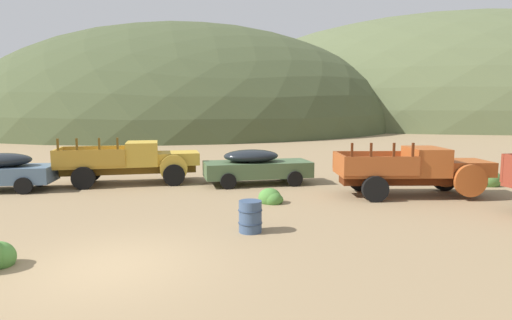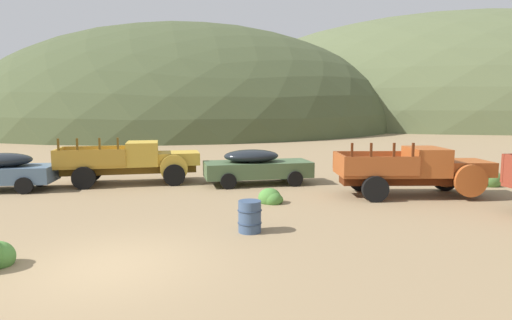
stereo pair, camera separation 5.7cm
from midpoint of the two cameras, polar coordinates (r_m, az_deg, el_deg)
ground_plane at (r=9.97m, az=-19.02°, el=-13.41°), size 300.00×300.00×0.00m
hill_distant at (r=84.24m, az=-7.99°, el=4.58°), size 72.98×89.93×35.56m
hill_center at (r=100.06m, az=25.55°, el=4.34°), size 113.52×75.93×44.25m
truck_faded_yellow at (r=20.05m, az=-15.32°, el=-0.19°), size 6.42×3.60×2.16m
car_weathered_green at (r=19.16m, az=0.51°, el=-0.80°), size 5.29×3.09×1.57m
truck_oxide_orange at (r=17.76m, az=21.14°, el=-1.26°), size 5.90×2.71×2.16m
oil_drum_by_truck at (r=11.84m, az=-0.91°, el=-7.56°), size 0.67×0.67×0.88m
bush_front_right at (r=21.53m, az=28.45°, el=-2.30°), size 1.19×1.24×0.95m
bush_back_edge at (r=15.41m, az=1.97°, el=-5.17°), size 0.91×0.79×0.70m
bush_front_left at (r=21.25m, az=24.07°, el=-2.42°), size 0.71×0.79×0.67m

